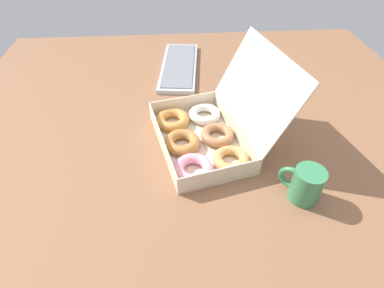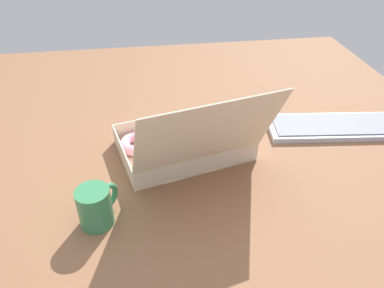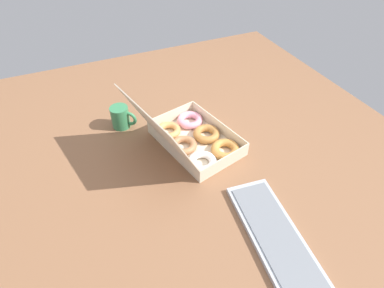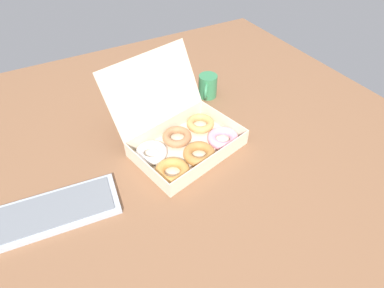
% 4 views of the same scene
% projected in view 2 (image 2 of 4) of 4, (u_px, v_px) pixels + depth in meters
% --- Properties ---
extents(ground_plane, '(1.80, 1.80, 0.02)m').
position_uv_depth(ground_plane, '(181.00, 157.00, 1.12)').
color(ground_plane, brown).
extents(donut_box, '(0.44, 0.44, 0.28)m').
position_uv_depth(donut_box, '(185.00, 144.00, 1.10)').
color(donut_box, beige).
rests_on(donut_box, ground_plane).
extents(keyboard, '(0.44, 0.20, 0.02)m').
position_uv_depth(keyboard, '(334.00, 127.00, 1.22)').
color(keyboard, '#B3BAC5').
rests_on(keyboard, ground_plane).
extents(coffee_mug, '(0.09, 0.10, 0.10)m').
position_uv_depth(coffee_mug, '(96.00, 206.00, 0.87)').
color(coffee_mug, '#398654').
rests_on(coffee_mug, ground_plane).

